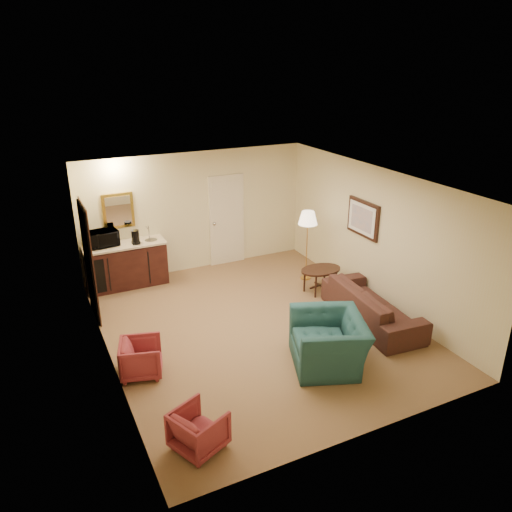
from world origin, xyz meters
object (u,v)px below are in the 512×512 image
Objects in this scene: teal_armchair at (329,334)px; floor_lamp at (307,246)px; sofa at (373,299)px; rose_chair_near at (141,356)px; rose_chair_far at (199,428)px; microwave at (102,237)px; wetbar_cabinet at (126,265)px; waste_bin at (159,275)px; coffee_table at (320,280)px; coffee_maker at (135,237)px.

floor_lamp reaches higher than teal_armchair.
floor_lamp is at bearing 7.51° from sofa.
rose_chair_near is at bearing -89.66° from teal_armchair.
rose_chair_far is at bearing -50.32° from teal_armchair.
microwave is at bearing -128.36° from teal_armchair.
microwave reaches higher than sofa.
microwave is at bearing 160.41° from floor_lamp.
wetbar_cabinet reaches higher than waste_bin.
coffee_table is 2.96× the size of coffee_maker.
rose_chair_far is 2.12× the size of waste_bin.
coffee_table is 0.56× the size of floor_lamp.
wetbar_cabinet is at bearing 139.12° from coffee_maker.
coffee_table is 0.83m from floor_lamp.
waste_bin is at bearing -34.17° from rose_chair_far.
sofa is at bearing -91.28° from rose_chair_far.
teal_armchair is 4.41m from waste_bin.
coffee_maker is at bearing 159.59° from floor_lamp.
rose_chair_near is at bearing -99.87° from microwave.
microwave is at bearing 53.74° from sofa.
teal_armchair reaches higher than rose_chair_far.
microwave reaches higher than coffee_maker.
wetbar_cabinet is 0.74× the size of sofa.
coffee_maker is (-0.43, -0.03, 0.93)m from waste_bin.
rose_chair_far is at bearing -140.45° from coffee_table.
wetbar_cabinet is 4.97m from sofa.
rose_chair_near is 3.28m from coffee_maker.
coffee_table is at bearing -34.12° from waste_bin.
teal_armchair is 1.97× the size of rose_chair_near.
floor_lamp is at bearing 175.74° from teal_armchair.
wetbar_cabinet is at bearing 7.03° from rose_chair_near.
coffee_table is 4.43m from microwave.
floor_lamp is (1.35, 2.88, 0.23)m from teal_armchair.
floor_lamp is (-0.10, 2.10, 0.32)m from sofa.
microwave is at bearing 172.54° from waste_bin.
waste_bin is at bearing -139.19° from teal_armchair.
wetbar_cabinet is 2.85× the size of microwave.
rose_chair_far is (-0.25, -5.02, -0.17)m from wetbar_cabinet.
waste_bin is 0.48× the size of microwave.
teal_armchair is 0.80× the size of floor_lamp.
wetbar_cabinet is at bearing -26.72° from rose_chair_far.
wetbar_cabinet is 1.09× the size of floor_lamp.
microwave is (-3.90, 1.39, 0.36)m from floor_lamp.
rose_chair_far is at bearing -156.26° from rose_chair_near.
microwave is (-3.99, 3.49, 0.68)m from sofa.
teal_armchair is at bearing -70.06° from waste_bin.
coffee_maker is (-3.38, 3.32, 0.63)m from sofa.
rose_chair_far is 1.02× the size of microwave.
microwave is 2.00× the size of coffee_maker.
floor_lamp is 2.62× the size of microwave.
teal_armchair reaches higher than rose_chair_near.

